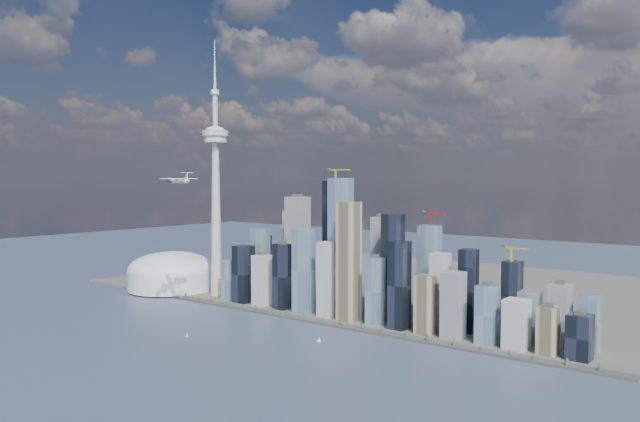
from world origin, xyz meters
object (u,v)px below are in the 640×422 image
Objects in this scene: dome_stadium at (172,273)px; sailboat_east at (319,340)px; sailboat_west at (187,335)px; airplane at (180,180)px; needle_tower at (216,189)px.

dome_stadium reaches higher than sailboat_east.
airplane is at bearing 140.20° from sailboat_west.
needle_tower is 241.40m from dome_stadium.
sailboat_west is 217.83m from sailboat_east.
needle_tower is 65.26× the size of sailboat_west.
sailboat_west reaches higher than sailboat_east.
sailboat_west is (220.24, -269.06, -233.13)m from needle_tower.
airplane is at bearing 164.03° from sailboat_east.
sailboat_east is at bearing -15.35° from dome_stadium.
airplane is 9.40× the size of sailboat_east.
sailboat_west is at bearing -50.70° from needle_tower.
sailboat_west is at bearing -171.86° from sailboat_east.
needle_tower is at bearing 135.99° from airplane.
sailboat_west is (360.24, -259.06, -36.73)m from dome_stadium.
sailboat_west is at bearing -35.72° from dome_stadium.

